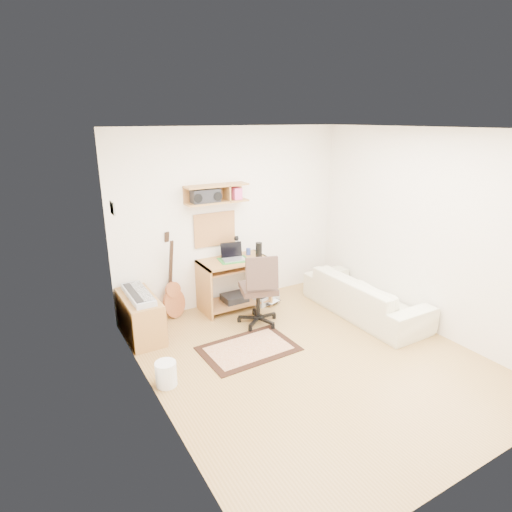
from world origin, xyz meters
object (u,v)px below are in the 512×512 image
desk (234,284)px  task_chair (258,288)px  cabinet (140,317)px  sofa (365,290)px  printer (263,296)px

desk → task_chair: bearing=-86.2°
cabinet → sofa: bearing=-18.1°
cabinet → desk: bearing=6.9°
task_chair → printer: 0.85m
task_chair → cabinet: task_chair is taller
desk → cabinet: bearing=-173.1°
desk → task_chair: size_ratio=0.97×
desk → sofa: sofa is taller
sofa → desk: bearing=52.9°
desk → task_chair: 0.64m
task_chair → sofa: size_ratio=0.54×
printer → sofa: 1.54m
cabinet → printer: bearing=4.1°
desk → cabinet: size_ratio=1.11×
cabinet → sofa: sofa is taller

